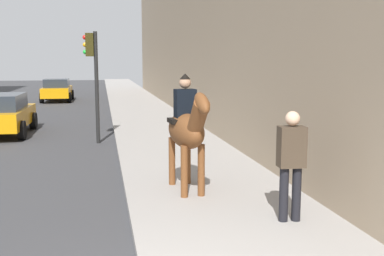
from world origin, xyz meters
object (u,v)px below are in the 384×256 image
(car_mid_lane, at_px, (57,90))
(traffic_light_near_curb, at_px, (93,69))
(pedestrian_greeting, at_px, (291,159))
(mounted_horse_near, at_px, (187,128))

(car_mid_lane, relative_size, traffic_light_near_curb, 1.18)
(pedestrian_greeting, distance_m, car_mid_lane, 24.68)
(traffic_light_near_curb, bearing_deg, mounted_horse_near, -163.94)
(pedestrian_greeting, distance_m, traffic_light_near_curb, 8.74)
(pedestrian_greeting, height_order, car_mid_lane, pedestrian_greeting)
(car_mid_lane, distance_m, traffic_light_near_curb, 16.21)
(traffic_light_near_curb, bearing_deg, pedestrian_greeting, -159.51)
(mounted_horse_near, height_order, traffic_light_near_curb, traffic_light_near_curb)
(car_mid_lane, height_order, traffic_light_near_curb, traffic_light_near_curb)
(mounted_horse_near, distance_m, car_mid_lane, 22.55)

